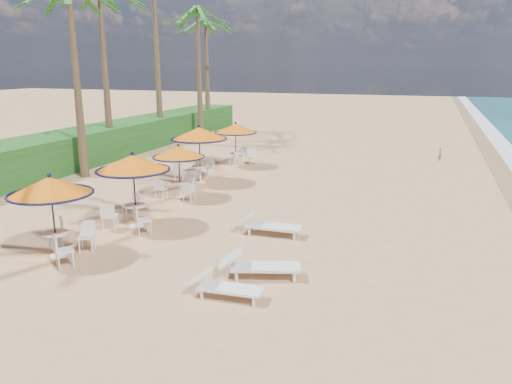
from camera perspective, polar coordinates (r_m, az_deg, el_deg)
ground at (r=12.50m, az=-4.04°, el=-10.88°), size 160.00×160.00×0.00m
scrub_hedge at (r=28.29m, az=-20.83°, el=4.49°), size 3.00×40.00×1.80m
station_0 at (r=14.97m, az=-22.16°, el=-0.41°), size 2.33×2.33×2.43m
station_1 at (r=16.96m, az=-14.00°, el=2.21°), size 2.45×2.45×2.56m
station_2 at (r=20.43m, az=-8.81°, el=3.81°), size 2.13×2.26×2.23m
station_3 at (r=22.98m, az=-6.62°, el=5.90°), size 2.57×2.68×2.68m
station_4 at (r=26.71m, az=-2.20°, el=6.69°), size 2.27×2.30×2.37m
lounger_near at (r=11.90m, az=-3.81°, el=-10.64°), size 1.82×0.65×0.64m
lounger_mid at (r=12.90m, az=0.12°, el=-8.32°), size 2.17×1.24×0.74m
lounger_far at (r=16.01m, az=1.29°, el=-3.70°), size 2.11×0.72×0.75m
palm_3 at (r=25.26m, az=-20.52°, el=19.75°), size 5.00×5.00×8.82m
palm_4 at (r=29.78m, az=-17.41°, el=20.12°), size 5.00×5.00×9.41m
palm_6 at (r=36.51m, az=-6.68°, el=18.87°), size 5.00×5.00×8.99m
palm_7 at (r=40.35m, az=-5.74°, el=18.01°), size 5.00×5.00×8.64m
person at (r=30.04m, az=20.30°, el=4.11°), size 0.24×0.32×0.82m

